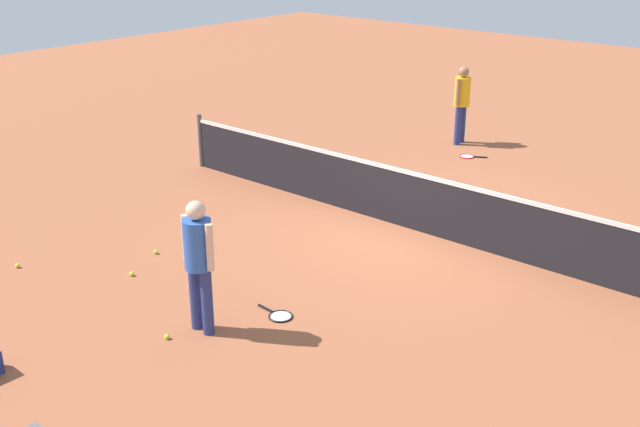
% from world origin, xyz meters
% --- Properties ---
extents(ground_plane, '(40.00, 40.00, 0.00)m').
position_xyz_m(ground_plane, '(0.00, 0.00, 0.00)').
color(ground_plane, '#9E5638').
extents(court_net, '(10.09, 0.09, 1.07)m').
position_xyz_m(court_net, '(0.00, 0.00, 0.50)').
color(court_net, '#4C4C51').
rests_on(court_net, ground_plane).
extents(player_near_side, '(0.52, 0.35, 1.70)m').
position_xyz_m(player_near_side, '(-0.11, -4.33, 1.01)').
color(player_near_side, navy).
rests_on(player_near_side, ground_plane).
extents(player_far_side, '(0.37, 0.53, 1.70)m').
position_xyz_m(player_far_side, '(-1.87, 4.75, 1.01)').
color(player_far_side, navy).
rests_on(player_far_side, ground_plane).
extents(tennis_racket_near_player, '(0.59, 0.34, 0.03)m').
position_xyz_m(tennis_racket_near_player, '(0.37, -3.48, 0.01)').
color(tennis_racket_near_player, black).
rests_on(tennis_racket_near_player, ground_plane).
extents(tennis_racket_far_player, '(0.59, 0.43, 0.03)m').
position_xyz_m(tennis_racket_far_player, '(-1.20, 3.99, 0.01)').
color(tennis_racket_far_player, red).
rests_on(tennis_racket_far_player, ground_plane).
extents(tennis_ball_near_player, '(0.07, 0.07, 0.07)m').
position_xyz_m(tennis_ball_near_player, '(-2.00, -3.98, 0.03)').
color(tennis_ball_near_player, '#C6E033').
rests_on(tennis_ball_near_player, ground_plane).
extents(tennis_ball_by_net, '(0.07, 0.07, 0.07)m').
position_xyz_m(tennis_ball_by_net, '(-0.28, -4.75, 0.03)').
color(tennis_ball_by_net, '#C6E033').
rests_on(tennis_ball_by_net, ground_plane).
extents(tennis_ball_midcourt, '(0.07, 0.07, 0.07)m').
position_xyz_m(tennis_ball_midcourt, '(-2.33, -3.29, 0.03)').
color(tennis_ball_midcourt, '#C6E033').
rests_on(tennis_ball_midcourt, ground_plane).
extents(tennis_ball_baseline, '(0.07, 0.07, 0.07)m').
position_xyz_m(tennis_ball_baseline, '(-3.48, -4.88, 0.03)').
color(tennis_ball_baseline, '#C6E033').
rests_on(tennis_ball_baseline, ground_plane).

